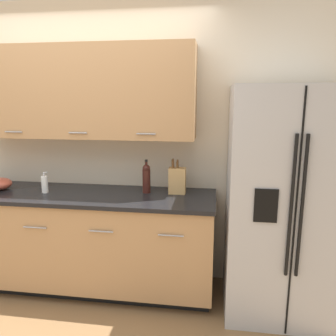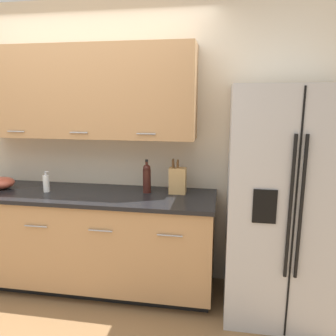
{
  "view_description": "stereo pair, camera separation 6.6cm",
  "coord_description": "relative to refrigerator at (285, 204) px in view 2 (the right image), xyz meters",
  "views": [
    {
      "loc": [
        1.26,
        -1.69,
        1.73
      ],
      "look_at": [
        0.88,
        0.96,
        1.16
      ],
      "focal_mm": 35.0,
      "sensor_mm": 36.0,
      "label": 1
    },
    {
      "loc": [
        1.32,
        -1.68,
        1.73
      ],
      "look_at": [
        0.88,
        0.96,
        1.16
      ],
      "focal_mm": 35.0,
      "sensor_mm": 36.0,
      "label": 2
    }
  ],
  "objects": [
    {
      "name": "counter_unit",
      "position": [
        -1.72,
        0.06,
        -0.45
      ],
      "size": [
        2.36,
        0.64,
        0.91
      ],
      "color": "black",
      "rests_on": "ground_plane"
    },
    {
      "name": "wall_back",
      "position": [
        -1.79,
        0.35,
        0.52
      ],
      "size": [
        10.0,
        0.39,
        2.6
      ],
      "color": "beige",
      "rests_on": "ground_plane"
    },
    {
      "name": "soap_dispenser",
      "position": [
        -2.04,
        0.02,
        0.07
      ],
      "size": [
        0.06,
        0.06,
        0.19
      ],
      "color": "white",
      "rests_on": "counter_unit"
    },
    {
      "name": "wine_bottle",
      "position": [
        -1.15,
        0.15,
        0.13
      ],
      "size": [
        0.07,
        0.07,
        0.3
      ],
      "color": "#3D1914",
      "rests_on": "counter_unit"
    },
    {
      "name": "refrigerator",
      "position": [
        0.0,
        0.0,
        0.0
      ],
      "size": [
        0.89,
        0.76,
        1.83
      ],
      "color": "#B2B2B5",
      "rests_on": "ground_plane"
    },
    {
      "name": "mixing_bowl",
      "position": [
        -2.51,
        0.06,
        0.05
      ],
      "size": [
        0.22,
        0.22,
        0.11
      ],
      "color": "#B24C38",
      "rests_on": "counter_unit"
    },
    {
      "name": "knife_block",
      "position": [
        -0.88,
        0.17,
        0.12
      ],
      "size": [
        0.15,
        0.09,
        0.31
      ],
      "color": "tan",
      "rests_on": "counter_unit"
    }
  ]
}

